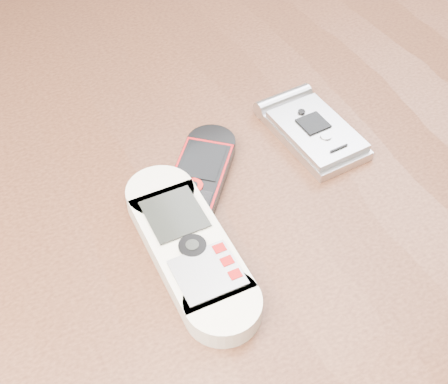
{
  "coord_description": "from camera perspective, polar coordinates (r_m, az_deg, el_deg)",
  "views": [
    {
      "loc": [
        -0.14,
        -0.31,
        1.13
      ],
      "look_at": [
        0.01,
        0.0,
        0.76
      ],
      "focal_mm": 50.0,
      "sensor_mm": 36.0,
      "label": 1
    }
  ],
  "objects": [
    {
      "name": "nokia_white",
      "position": [
        0.47,
        -3.19,
        -5.04
      ],
      "size": [
        0.06,
        0.17,
        0.02
      ],
      "primitive_type": "cube",
      "rotation": [
        0.0,
        0.0,
        -0.0
      ],
      "color": "silver",
      "rests_on": "table"
    },
    {
      "name": "nokia_black_red",
      "position": [
        0.51,
        -2.56,
        0.74
      ],
      "size": [
        0.12,
        0.13,
        0.01
      ],
      "primitive_type": "cube",
      "rotation": [
        0.0,
        0.0,
        -0.7
      ],
      "color": "black",
      "rests_on": "table"
    },
    {
      "name": "table",
      "position": [
        0.59,
        -0.44,
        -7.72
      ],
      "size": [
        1.2,
        0.8,
        0.75
      ],
      "color": "black",
      "rests_on": "ground"
    },
    {
      "name": "motorola_razr",
      "position": [
        0.56,
        8.26,
        5.52
      ],
      "size": [
        0.07,
        0.11,
        0.02
      ],
      "primitive_type": "cube",
      "rotation": [
        0.0,
        0.0,
        0.07
      ],
      "color": "silver",
      "rests_on": "table"
    }
  ]
}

